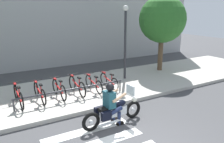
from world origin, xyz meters
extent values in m
cube|color=#B7B2A8|center=(0.00, 4.87, 0.07)|extent=(24.00, 4.40, 0.15)
cube|color=white|center=(-0.69, 0.80, 0.00)|extent=(2.80, 0.40, 0.01)
cube|color=white|center=(-0.69, 1.60, 0.00)|extent=(2.80, 0.40, 0.01)
torus|color=black|center=(1.06, 1.62, 0.31)|extent=(0.62, 0.15, 0.61)
cylinder|color=silver|center=(1.06, 1.62, 0.31)|extent=(0.12, 0.11, 0.11)
torus|color=black|center=(-0.57, 1.52, 0.31)|extent=(0.62, 0.15, 0.61)
cylinder|color=silver|center=(-0.57, 1.52, 0.31)|extent=(0.12, 0.11, 0.11)
cube|color=silver|center=(0.24, 1.57, 0.45)|extent=(0.91, 0.33, 0.28)
ellipsoid|color=black|center=(0.47, 1.58, 0.67)|extent=(0.54, 0.31, 0.22)
cube|color=black|center=(0.02, 1.56, 0.60)|extent=(0.58, 0.31, 0.10)
cube|color=black|center=(-0.17, 1.77, 0.49)|extent=(0.33, 0.14, 0.28)
cube|color=black|center=(-0.15, 1.33, 0.49)|extent=(0.33, 0.14, 0.28)
cylinder|color=silver|center=(0.90, 1.61, 0.86)|extent=(0.07, 0.62, 0.03)
sphere|color=white|center=(1.11, 1.62, 0.66)|extent=(0.18, 0.18, 0.18)
cube|color=silver|center=(0.93, 1.61, 1.04)|extent=(0.06, 0.40, 0.32)
cylinder|color=silver|center=(-0.01, 1.37, 0.18)|extent=(0.81, 0.13, 0.08)
cube|color=#1E4C59|center=(0.09, 1.56, 0.90)|extent=(0.28, 0.42, 0.52)
sphere|color=black|center=(0.12, 1.56, 1.30)|extent=(0.26, 0.26, 0.26)
cylinder|color=tan|center=(0.31, 1.80, 0.97)|extent=(0.52, 0.12, 0.26)
cylinder|color=tan|center=(0.34, 1.36, 0.97)|extent=(0.52, 0.12, 0.26)
cylinder|color=#1E284C|center=(0.23, 1.73, 0.54)|extent=(0.45, 0.17, 0.24)
cylinder|color=#1E284C|center=(0.35, 1.74, 0.23)|extent=(0.11, 0.11, 0.46)
cube|color=black|center=(0.39, 1.74, 0.04)|extent=(0.25, 0.11, 0.08)
cylinder|color=#1E284C|center=(0.25, 1.41, 0.54)|extent=(0.45, 0.17, 0.24)
cylinder|color=#1E284C|center=(0.37, 1.42, 0.23)|extent=(0.11, 0.11, 0.46)
cube|color=black|center=(0.41, 1.42, 0.04)|extent=(0.25, 0.11, 0.08)
torus|color=black|center=(-2.24, 4.93, 0.49)|extent=(0.08, 0.66, 0.66)
torus|color=black|center=(-2.20, 3.84, 0.49)|extent=(0.08, 0.66, 0.66)
cylinder|color=red|center=(-2.22, 4.38, 0.56)|extent=(0.10, 0.97, 0.26)
cylinder|color=red|center=(-2.21, 4.11, 0.72)|extent=(0.04, 0.04, 0.41)
cube|color=black|center=(-2.21, 4.11, 0.93)|extent=(0.11, 0.20, 0.06)
cylinder|color=black|center=(-2.24, 4.82, 0.93)|extent=(0.48, 0.05, 0.03)
cube|color=red|center=(-2.24, 4.93, 0.85)|extent=(0.09, 0.28, 0.04)
torus|color=black|center=(-1.46, 4.90, 0.47)|extent=(0.08, 0.63, 0.63)
torus|color=black|center=(-1.42, 3.87, 0.47)|extent=(0.08, 0.63, 0.63)
cylinder|color=red|center=(-1.44, 4.38, 0.54)|extent=(0.10, 0.93, 0.25)
cylinder|color=red|center=(-1.43, 4.12, 0.70)|extent=(0.04, 0.04, 0.39)
cube|color=black|center=(-1.43, 4.12, 0.89)|extent=(0.11, 0.20, 0.06)
cylinder|color=black|center=(-1.46, 4.80, 0.89)|extent=(0.48, 0.05, 0.03)
cube|color=red|center=(-1.46, 4.90, 0.81)|extent=(0.09, 0.28, 0.04)
torus|color=black|center=(-0.69, 4.86, 0.48)|extent=(0.08, 0.65, 0.64)
torus|color=black|center=(-0.65, 3.91, 0.48)|extent=(0.08, 0.65, 0.64)
cylinder|color=red|center=(-0.67, 4.38, 0.54)|extent=(0.09, 0.86, 0.24)
cylinder|color=red|center=(-0.66, 4.14, 0.71)|extent=(0.04, 0.04, 0.39)
cube|color=black|center=(-0.66, 4.14, 0.91)|extent=(0.11, 0.20, 0.06)
cylinder|color=black|center=(-0.68, 4.77, 0.91)|extent=(0.48, 0.05, 0.03)
cube|color=red|center=(-0.69, 4.86, 0.83)|extent=(0.09, 0.28, 0.04)
torus|color=black|center=(0.09, 4.90, 0.49)|extent=(0.08, 0.66, 0.66)
torus|color=black|center=(0.13, 3.87, 0.49)|extent=(0.08, 0.66, 0.66)
cylinder|color=red|center=(0.11, 4.38, 0.55)|extent=(0.10, 0.93, 0.25)
cylinder|color=red|center=(0.12, 4.12, 0.72)|extent=(0.04, 0.04, 0.40)
cube|color=black|center=(0.12, 4.12, 0.92)|extent=(0.11, 0.20, 0.06)
cylinder|color=black|center=(0.09, 4.80, 0.92)|extent=(0.48, 0.05, 0.03)
cube|color=red|center=(0.09, 4.90, 0.84)|extent=(0.09, 0.28, 0.04)
torus|color=black|center=(0.87, 4.88, 0.45)|extent=(0.07, 0.59, 0.59)
torus|color=black|center=(0.90, 3.89, 0.45)|extent=(0.07, 0.59, 0.59)
cylinder|color=red|center=(0.89, 4.38, 0.51)|extent=(0.09, 0.89, 0.25)
cylinder|color=red|center=(0.89, 4.13, 0.66)|extent=(0.04, 0.04, 0.36)
cube|color=black|center=(0.89, 4.13, 0.84)|extent=(0.11, 0.20, 0.06)
cylinder|color=black|center=(0.87, 4.78, 0.84)|extent=(0.48, 0.05, 0.03)
cube|color=red|center=(0.87, 4.88, 0.77)|extent=(0.09, 0.28, 0.04)
torus|color=black|center=(1.64, 4.86, 0.45)|extent=(0.07, 0.59, 0.59)
torus|color=black|center=(1.68, 3.90, 0.45)|extent=(0.07, 0.59, 0.59)
cylinder|color=red|center=(1.66, 4.38, 0.51)|extent=(0.09, 0.86, 0.24)
cylinder|color=red|center=(1.67, 4.14, 0.66)|extent=(0.04, 0.04, 0.36)
cube|color=black|center=(1.67, 4.14, 0.84)|extent=(0.11, 0.20, 0.06)
cylinder|color=black|center=(1.65, 4.77, 0.84)|extent=(0.48, 0.05, 0.03)
cube|color=red|center=(1.64, 4.86, 0.77)|extent=(0.09, 0.28, 0.04)
cylinder|color=#333338|center=(-0.28, 3.83, 0.60)|extent=(4.48, 0.07, 0.07)
cylinder|color=#333338|center=(-2.47, 3.83, 0.38)|extent=(0.06, 0.06, 0.45)
cylinder|color=#333338|center=(1.91, 3.83, 0.38)|extent=(0.06, 0.06, 0.45)
cylinder|color=#2D2D33|center=(3.09, 5.27, 1.78)|extent=(0.12, 0.12, 3.56)
sphere|color=white|center=(3.09, 5.27, 3.68)|extent=(0.28, 0.28, 0.28)
cylinder|color=brown|center=(5.82, 5.67, 1.08)|extent=(0.28, 0.28, 2.17)
sphere|color=#2D6B28|center=(5.82, 5.67, 3.09)|extent=(2.64, 2.64, 2.64)
camera|label=1|loc=(-3.17, -4.26, 3.63)|focal=36.57mm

